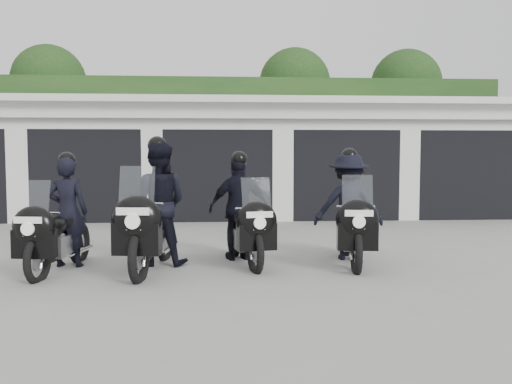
{
  "coord_description": "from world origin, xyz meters",
  "views": [
    {
      "loc": [
        0.05,
        -7.47,
        1.62
      ],
      "look_at": [
        0.59,
        0.61,
        1.05
      ],
      "focal_mm": 38.0,
      "sensor_mm": 36.0,
      "label": 1
    }
  ],
  "objects": [
    {
      "name": "ground",
      "position": [
        0.0,
        0.0,
        0.0
      ],
      "size": [
        80.0,
        80.0,
        0.0
      ],
      "primitive_type": "plane",
      "color": "gray",
      "rests_on": "ground"
    },
    {
      "name": "garage_block",
      "position": [
        -0.0,
        8.06,
        1.42
      ],
      "size": [
        16.4,
        6.8,
        2.96
      ],
      "color": "silver",
      "rests_on": "ground"
    },
    {
      "name": "background_vegetation",
      "position": [
        0.37,
        12.92,
        2.77
      ],
      "size": [
        20.0,
        3.9,
        5.8
      ],
      "color": "#193914",
      "rests_on": "ground"
    },
    {
      "name": "police_bike_a",
      "position": [
        -2.18,
        0.16,
        0.67
      ],
      "size": [
        0.76,
        1.95,
        1.7
      ],
      "rotation": [
        0.0,
        0.0,
        -0.15
      ],
      "color": "black",
      "rests_on": "ground"
    },
    {
      "name": "police_bike_b",
      "position": [
        -0.88,
        0.27,
        0.82
      ],
      "size": [
        0.95,
        2.22,
        1.93
      ],
      "rotation": [
        0.0,
        0.0,
        -0.12
      ],
      "color": "black",
      "rests_on": "ground"
    },
    {
      "name": "police_bike_c",
      "position": [
        0.37,
        0.61,
        0.73
      ],
      "size": [
        1.02,
        1.95,
        1.71
      ],
      "rotation": [
        0.0,
        0.0,
        0.2
      ],
      "color": "black",
      "rests_on": "ground"
    },
    {
      "name": "police_bike_d",
      "position": [
        2.0,
        0.54,
        0.75
      ],
      "size": [
        1.12,
        2.02,
        1.76
      ],
      "rotation": [
        0.0,
        0.0,
        -0.12
      ],
      "color": "black",
      "rests_on": "ground"
    }
  ]
}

